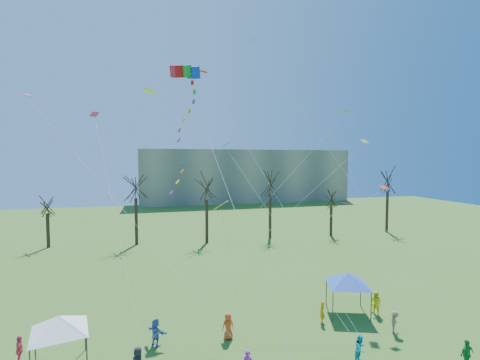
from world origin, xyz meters
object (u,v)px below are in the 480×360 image
object	(u,v)px
big_box_kite	(188,138)
canopy_tent_blue	(348,279)
distant_building	(245,176)
canopy_tent_white	(59,324)

from	to	relation	value
big_box_kite	canopy_tent_blue	size ratio (longest dim) A/B	4.60
distant_building	canopy_tent_white	bearing A→B (deg)	-113.49
distant_building	canopy_tent_blue	world-z (taller)	distant_building
canopy_tent_white	canopy_tent_blue	xyz separation A→B (m)	(20.16, 1.91, 0.08)
distant_building	canopy_tent_white	xyz separation A→B (m)	(-32.22, -74.15, -4.84)
distant_building	big_box_kite	xyz separation A→B (m)	(-24.79, -74.84, 5.90)
canopy_tent_white	canopy_tent_blue	size ratio (longest dim) A/B	1.01
distant_building	canopy_tent_blue	bearing A→B (deg)	-99.48
distant_building	canopy_tent_blue	size ratio (longest dim) A/B	14.76
distant_building	big_box_kite	size ratio (longest dim) A/B	3.21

